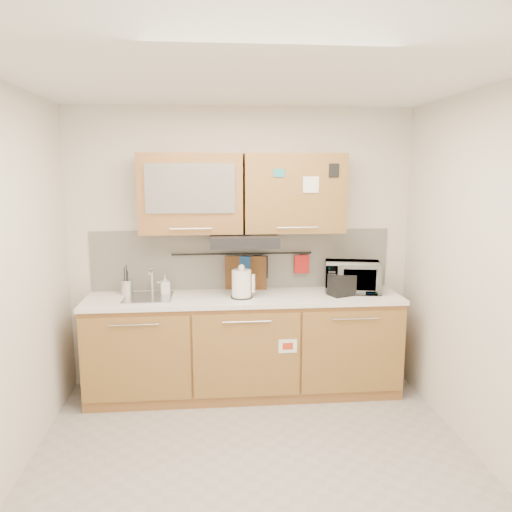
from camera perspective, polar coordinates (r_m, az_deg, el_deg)
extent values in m
plane|color=#9E9993|center=(3.76, 0.03, -22.97)|extent=(3.20, 3.20, 0.00)
plane|color=white|center=(3.21, 0.04, 19.90)|extent=(3.20, 3.20, 0.00)
plane|color=silver|center=(4.71, -1.63, 0.84)|extent=(3.20, 0.00, 3.20)
plane|color=silver|center=(3.49, -27.19, -3.51)|extent=(0.00, 3.00, 3.00)
plane|color=silver|center=(3.74, 25.24, -2.50)|extent=(0.00, 3.00, 3.00)
cube|color=#A46F3A|center=(4.64, -1.34, -10.29)|extent=(2.80, 0.60, 0.88)
cube|color=black|center=(4.79, -1.32, -14.67)|extent=(2.80, 0.54, 0.10)
cube|color=#A4773A|center=(4.38, -13.58, -11.43)|extent=(0.91, 0.02, 0.74)
cylinder|color=silver|center=(4.25, -13.80, -7.66)|extent=(0.41, 0.01, 0.01)
cube|color=#A4773A|center=(4.34, -1.06, -11.34)|extent=(0.91, 0.02, 0.74)
cylinder|color=silver|center=(4.21, -1.05, -7.53)|extent=(0.41, 0.01, 0.01)
cube|color=#A4773A|center=(4.50, 11.10, -10.74)|extent=(0.91, 0.02, 0.74)
cylinder|color=silver|center=(4.38, 11.33, -7.06)|extent=(0.41, 0.01, 0.01)
cube|color=white|center=(4.49, -1.36, -4.82)|extent=(2.82, 0.62, 0.04)
cube|color=silver|center=(4.72, -1.61, -0.38)|extent=(2.80, 0.02, 0.56)
cube|color=#A46F3A|center=(4.48, -7.45, 7.10)|extent=(0.90, 0.35, 0.70)
cube|color=silver|center=(4.29, -7.56, 7.65)|extent=(0.76, 0.02, 0.42)
cube|color=#A4773A|center=(4.54, 4.33, 7.19)|extent=(0.90, 0.35, 0.70)
cube|color=white|center=(4.38, 6.30, 8.11)|extent=(0.14, 0.00, 0.14)
cube|color=black|center=(4.45, -1.43, 1.86)|extent=(0.60, 0.46, 0.10)
cube|color=silver|center=(4.53, -12.20, -4.75)|extent=(0.42, 0.40, 0.03)
cylinder|color=silver|center=(4.65, -11.78, -2.76)|extent=(0.03, 0.03, 0.24)
cylinder|color=silver|center=(4.55, -11.94, -1.75)|extent=(0.02, 0.18, 0.02)
cylinder|color=black|center=(4.67, -1.59, 0.26)|extent=(1.30, 0.02, 0.02)
cylinder|color=silver|center=(4.66, -14.54, -3.49)|extent=(0.11, 0.11, 0.14)
cylinder|color=black|center=(4.66, -14.77, -2.76)|extent=(0.01, 0.01, 0.25)
cylinder|color=black|center=(4.64, -14.42, -2.98)|extent=(0.01, 0.01, 0.23)
cylinder|color=black|center=(4.67, -14.54, -2.63)|extent=(0.01, 0.01, 0.27)
cylinder|color=black|center=(4.64, -14.75, -3.16)|extent=(0.01, 0.01, 0.20)
cylinder|color=white|center=(4.40, -1.67, -3.21)|extent=(0.22, 0.22, 0.25)
sphere|color=white|center=(4.37, -1.67, -1.32)|extent=(0.06, 0.06, 0.06)
cube|color=white|center=(4.37, -0.30, -3.14)|extent=(0.03, 0.04, 0.16)
cylinder|color=black|center=(4.43, -1.66, -4.69)|extent=(0.19, 0.19, 0.01)
cube|color=black|center=(4.56, 9.94, -3.29)|extent=(0.28, 0.23, 0.19)
cube|color=black|center=(4.51, 9.53, -2.29)|extent=(0.11, 0.13, 0.01)
cube|color=black|center=(4.57, 10.42, -2.18)|extent=(0.11, 0.13, 0.01)
imported|color=#999999|center=(4.71, 10.96, -2.35)|extent=(0.56, 0.43, 0.28)
imported|color=#999999|center=(4.62, -10.36, -3.23)|extent=(0.09, 0.10, 0.17)
cube|color=brown|center=(4.71, -1.15, -2.88)|extent=(0.39, 0.08, 0.48)
cube|color=navy|center=(4.68, -1.42, -1.30)|extent=(0.13, 0.06, 0.21)
cube|color=black|center=(4.69, 0.52, -1.25)|extent=(0.14, 0.08, 0.21)
cube|color=#AC1817|center=(4.74, 5.23, -0.93)|extent=(0.14, 0.03, 0.17)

